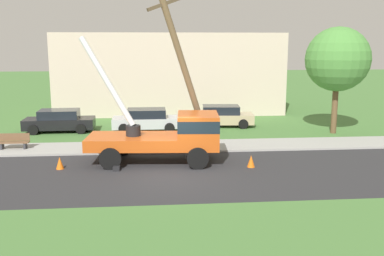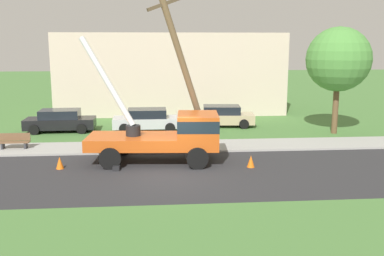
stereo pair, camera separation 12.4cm
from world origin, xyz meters
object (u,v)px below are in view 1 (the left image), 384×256
object	(u,v)px
parked_sedan_black	(59,121)
park_bench	(14,142)
utility_truck	(171,133)
traffic_cone_behind	(60,163)
parked_sedan_tan	(221,116)
roadside_tree_near	(338,60)
traffic_cone_curbside	(202,149)
traffic_cone_ahead	(251,161)
parked_sedan_silver	(147,120)
leaning_utility_pole	(184,68)

from	to	relation	value
parked_sedan_black	park_bench	xyz separation A→B (m)	(-1.40, -4.94, -0.25)
utility_truck	park_bench	xyz separation A→B (m)	(-8.25, 3.06, -0.95)
traffic_cone_behind	parked_sedan_black	size ratio (longest dim) A/B	0.13
utility_truck	parked_sedan_tan	world-z (taller)	utility_truck
parked_sedan_black	roadside_tree_near	distance (m)	17.99
park_bench	traffic_cone_behind	bearing A→B (deg)	-50.52
traffic_cone_behind	parked_sedan_black	xyz separation A→B (m)	(-1.76, 8.77, 0.43)
utility_truck	traffic_cone_curbside	xyz separation A→B (m)	(1.65, 1.33, -1.13)
traffic_cone_ahead	parked_sedan_silver	xyz separation A→B (m)	(-4.90, 9.12, 0.43)
parked_sedan_tan	leaning_utility_pole	bearing A→B (deg)	-112.43
traffic_cone_ahead	traffic_cone_behind	size ratio (longest dim) A/B	1.00
utility_truck	traffic_cone_ahead	distance (m)	4.01
parked_sedan_black	traffic_cone_ahead	bearing A→B (deg)	-41.35
parked_sedan_tan	park_bench	distance (m)	13.40
traffic_cone_behind	roadside_tree_near	distance (m)	17.62
utility_truck	parked_sedan_silver	world-z (taller)	utility_truck
utility_truck	parked_sedan_black	size ratio (longest dim) A/B	1.52
traffic_cone_ahead	utility_truck	bearing A→B (deg)	161.23
traffic_cone_curbside	parked_sedan_silver	xyz separation A→B (m)	(-2.90, 6.55, 0.43)
park_bench	parked_sedan_tan	bearing A→B (deg)	25.90
traffic_cone_curbside	parked_sedan_tan	bearing A→B (deg)	74.17
traffic_cone_ahead	traffic_cone_behind	distance (m)	8.76
parked_sedan_black	parked_sedan_tan	world-z (taller)	same
utility_truck	parked_sedan_black	bearing A→B (deg)	130.58
traffic_cone_behind	park_bench	xyz separation A→B (m)	(-3.15, 3.83, 0.18)
leaning_utility_pole	roadside_tree_near	world-z (taller)	leaning_utility_pole
roadside_tree_near	park_bench	bearing A→B (deg)	-171.19
parked_sedan_black	traffic_cone_curbside	bearing A→B (deg)	-38.11
utility_truck	leaning_utility_pole	world-z (taller)	leaning_utility_pole
leaning_utility_pole	utility_truck	bearing A→B (deg)	-116.14
parked_sedan_silver	roadside_tree_near	size ratio (longest dim) A/B	0.66
leaning_utility_pole	roadside_tree_near	size ratio (longest dim) A/B	1.29
traffic_cone_curbside	parked_sedan_black	bearing A→B (deg)	141.89
traffic_cone_ahead	leaning_utility_pole	bearing A→B (deg)	135.89
parked_sedan_tan	parked_sedan_black	bearing A→B (deg)	-175.11
leaning_utility_pole	park_bench	xyz separation A→B (m)	(-9.01, 1.51, -3.93)
utility_truck	traffic_cone_behind	world-z (taller)	utility_truck
traffic_cone_ahead	parked_sedan_tan	world-z (taller)	parked_sedan_tan
traffic_cone_ahead	parked_sedan_black	bearing A→B (deg)	138.65
traffic_cone_behind	parked_sedan_tan	size ratio (longest dim) A/B	0.12
utility_truck	parked_sedan_black	distance (m)	10.56
traffic_cone_curbside	park_bench	bearing A→B (deg)	170.08
leaning_utility_pole	parked_sedan_silver	distance (m)	7.59
parked_sedan_black	roadside_tree_near	size ratio (longest dim) A/B	0.67
utility_truck	leaning_utility_pole	bearing A→B (deg)	63.86
traffic_cone_curbside	parked_sedan_tan	xyz separation A→B (m)	(2.15, 7.58, 0.43)
utility_truck	parked_sedan_silver	distance (m)	8.01
traffic_cone_ahead	roadside_tree_near	xyz separation A→B (m)	(6.94, 7.22, 4.35)
parked_sedan_silver	roadside_tree_near	xyz separation A→B (m)	(11.84, -1.90, 3.92)
traffic_cone_behind	parked_sedan_silver	bearing A→B (deg)	66.04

